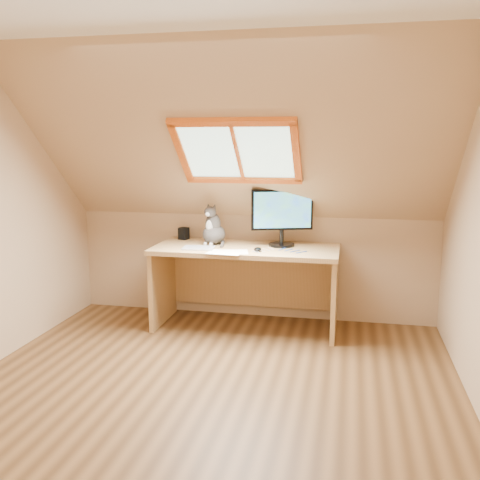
# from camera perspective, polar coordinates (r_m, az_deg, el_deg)

# --- Properties ---
(ground) EXTENTS (3.50, 3.50, 0.00)m
(ground) POSITION_cam_1_polar(r_m,az_deg,el_deg) (3.81, -3.64, -16.07)
(ground) COLOR brown
(ground) RESTS_ON ground
(room_shell) EXTENTS (3.52, 3.52, 2.41)m
(room_shell) POSITION_cam_1_polar(r_m,az_deg,el_deg) (3.33, -4.34, 5.79)
(room_shell) COLOR tan
(room_shell) RESTS_ON ground
(desk) EXTENTS (1.67, 0.73, 0.76)m
(desk) POSITION_cam_1_polar(r_m,az_deg,el_deg) (4.96, 0.78, -3.19)
(desk) COLOR tan
(desk) RESTS_ON ground
(monitor) EXTENTS (0.55, 0.24, 0.52)m
(monitor) POSITION_cam_1_polar(r_m,az_deg,el_deg) (4.85, 4.51, 2.81)
(monitor) COLOR black
(monitor) RESTS_ON desk
(cat) EXTENTS (0.28, 0.31, 0.39)m
(cat) POSITION_cam_1_polar(r_m,az_deg,el_deg) (4.97, -2.86, 1.15)
(cat) COLOR #4C4743
(cat) RESTS_ON desk
(desk_speaker) EXTENTS (0.10, 0.10, 0.12)m
(desk_speaker) POSITION_cam_1_polar(r_m,az_deg,el_deg) (5.24, -6.02, 0.70)
(desk_speaker) COLOR black
(desk_speaker) RESTS_ON desk
(graphics_tablet) EXTENTS (0.30, 0.22, 0.01)m
(graphics_tablet) POSITION_cam_1_polar(r_m,az_deg,el_deg) (4.78, -4.44, -0.84)
(graphics_tablet) COLOR #B2B2B7
(graphics_tablet) RESTS_ON desk
(mouse) EXTENTS (0.08, 0.12, 0.04)m
(mouse) POSITION_cam_1_polar(r_m,az_deg,el_deg) (4.64, 1.89, -1.01)
(mouse) COLOR black
(mouse) RESTS_ON desk
(papers) EXTENTS (0.33, 0.27, 0.00)m
(papers) POSITION_cam_1_polar(r_m,az_deg,el_deg) (4.61, -0.63, -1.30)
(papers) COLOR white
(papers) RESTS_ON desk
(cables) EXTENTS (0.51, 0.26, 0.01)m
(cables) POSITION_cam_1_polar(r_m,az_deg,el_deg) (4.68, 4.36, -1.12)
(cables) COLOR silver
(cables) RESTS_ON desk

